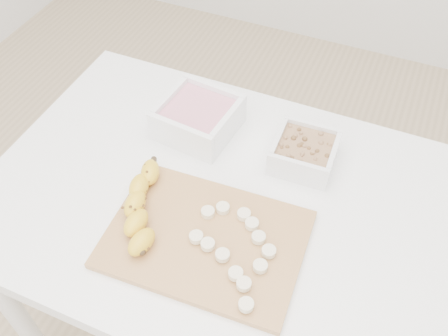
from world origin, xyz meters
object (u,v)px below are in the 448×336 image
at_px(bowl_granola, 304,152).
at_px(banana, 142,207).
at_px(bowl_yogurt, 198,117).
at_px(cutting_board, 206,239).
at_px(table, 219,222).

relative_size(bowl_granola, banana, 0.61).
bearing_deg(banana, bowl_granola, 35.42).
distance_m(bowl_yogurt, bowl_granola, 0.26).
height_order(bowl_granola, banana, bowl_granola).
relative_size(bowl_yogurt, cutting_board, 0.48).
distance_m(cutting_board, banana, 0.14).
distance_m(bowl_yogurt, banana, 0.28).
bearing_deg(bowl_granola, table, -129.17).
height_order(table, cutting_board, cutting_board).
distance_m(table, bowl_yogurt, 0.25).
height_order(bowl_yogurt, cutting_board, bowl_yogurt).
bearing_deg(table, bowl_granola, 50.83).
height_order(table, bowl_granola, bowl_granola).
bearing_deg(cutting_board, banana, 179.09).
height_order(table, banana, banana).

